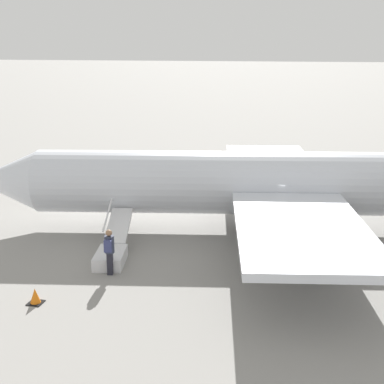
{
  "coord_description": "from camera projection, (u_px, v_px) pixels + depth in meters",
  "views": [
    {
      "loc": [
        -2.88,
        23.54,
        8.18
      ],
      "look_at": [
        2.79,
        1.51,
        2.0
      ],
      "focal_mm": 50.0,
      "sensor_mm": 36.0,
      "label": 1
    }
  ],
  "objects": [
    {
      "name": "traffic_cone_near_stairs",
      "position": [
        35.0,
        297.0,
        17.59
      ],
      "size": [
        0.48,
        0.48,
        0.53
      ],
      "color": "black",
      "rests_on": "ground"
    },
    {
      "name": "ground_plane",
      "position": [
        258.0,
        229.0,
        24.84
      ],
      "size": [
        600.0,
        600.0,
        0.0
      ],
      "primitive_type": "plane",
      "color": "gray"
    },
    {
      "name": "airplane_main",
      "position": [
        281.0,
        182.0,
        24.21
      ],
      "size": [
        27.13,
        20.41,
        7.52
      ],
      "rotation": [
        0.0,
        0.0,
        0.21
      ],
      "color": "silver",
      "rests_on": "ground"
    },
    {
      "name": "boarding_stairs",
      "position": [
        112.0,
        251.0,
        21.16
      ],
      "size": [
        1.85,
        4.14,
        1.82
      ],
      "rotation": [
        0.0,
        0.0,
        -1.36
      ],
      "color": "silver",
      "rests_on": "ground"
    },
    {
      "name": "passenger",
      "position": [
        109.0,
        249.0,
        19.64
      ],
      "size": [
        0.39,
        0.56,
        1.74
      ],
      "rotation": [
        0.0,
        0.0,
        -1.36
      ],
      "color": "#23232D",
      "rests_on": "ground"
    }
  ]
}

